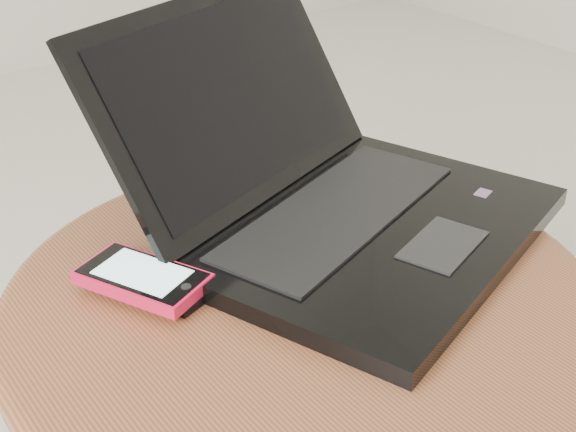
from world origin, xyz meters
TOP-DOWN VIEW (x-y plane):
  - table at (-0.05, -0.11)m, footprint 0.58×0.58m
  - laptop at (0.04, -0.04)m, footprint 0.49×0.49m
  - phone_black at (-0.16, -0.03)m, footprint 0.08×0.11m
  - phone_pink at (-0.18, -0.03)m, footprint 0.11×0.14m

SIDE VIEW (x-z plane):
  - table at x=-0.05m, z-range 0.13..0.59m
  - phone_black at x=-0.16m, z-range 0.46..0.47m
  - phone_pink at x=-0.18m, z-range 0.47..0.48m
  - laptop at x=0.04m, z-range 0.39..0.61m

